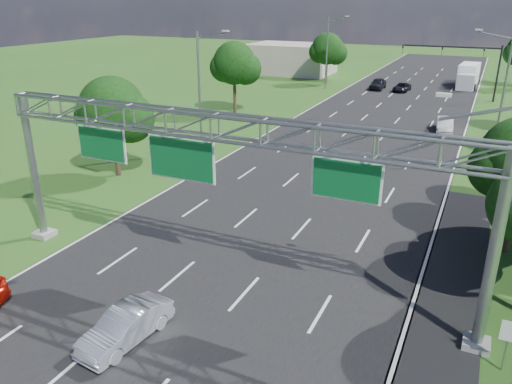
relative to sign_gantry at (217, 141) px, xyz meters
The scene contains 18 objects.
ground 19.28m from the sign_gantry, 91.05° to the left, with size 220.00×220.00×0.00m, color #2C5018.
road 19.28m from the sign_gantry, 91.05° to the left, with size 18.00×180.00×0.02m, color black.
road_flare 12.20m from the sign_gantry, 11.47° to the left, with size 3.00×30.00×0.02m, color black.
sign_gantry is the anchor object (origin of this frame).
regulatory_sign 13.25m from the sign_gantry, ahead, with size 0.60×0.08×2.10m.
traffic_signal 53.51m from the sign_gantry, 82.32° to the left, with size 12.21×0.24×7.00m.
streetlight_l_near 21.47m from the sign_gantry, 122.87° to the left, with size 2.97×0.22×10.16m.
streetlight_l_far 54.28m from the sign_gantry, 102.38° to the left, with size 2.97×0.22×10.16m.
streetlight_r_mid 30.10m from the sign_gantry, 68.60° to the left, with size 2.97×0.22×10.16m.
tree_verge_la 17.56m from the sign_gantry, 144.84° to the left, with size 5.76×4.80×7.40m.
tree_verge_lb 36.85m from the sign_gantry, 116.19° to the left, with size 5.76×4.80×8.06m.
tree_verge_lc 59.56m from the sign_gantry, 102.86° to the left, with size 5.76×4.80×7.62m.
building_left 69.82m from the sign_gantry, 108.69° to the left, with size 14.00×10.00×5.00m, color #A79A8C.
silver_sedan 8.32m from the sign_gantry, 102.85° to the right, with size 1.44×4.13×1.36m, color silver.
car_queue_b 56.04m from the sign_gantry, 91.37° to the left, with size 1.94×4.20×1.17m, color black.
car_queue_c 56.57m from the sign_gantry, 94.93° to the left, with size 1.86×4.62×1.57m, color black.
car_queue_d 35.57m from the sign_gantry, 79.26° to the left, with size 1.51×4.34×1.43m, color #BCBCBC.
box_truck 64.71m from the sign_gantry, 83.96° to the left, with size 2.88×8.72×3.25m.
Camera 1 is at (10.49, -5.80, 12.55)m, focal length 35.00 mm.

